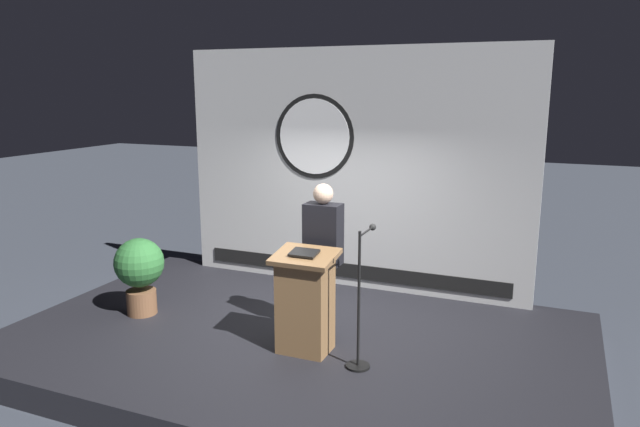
# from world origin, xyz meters

# --- Properties ---
(ground_plane) EXTENTS (40.00, 40.00, 0.00)m
(ground_plane) POSITION_xyz_m (0.00, 0.00, 0.00)
(ground_plane) COLOR #383D47
(stage_platform) EXTENTS (6.40, 4.00, 0.30)m
(stage_platform) POSITION_xyz_m (0.00, 0.00, 0.15)
(stage_platform) COLOR black
(stage_platform) RESTS_ON ground
(banner_display) EXTENTS (4.86, 0.12, 3.25)m
(banner_display) POSITION_xyz_m (-0.01, 1.85, 1.92)
(banner_display) COLOR silver
(banner_display) RESTS_ON stage_platform
(podium) EXTENTS (0.64, 0.50, 1.10)m
(podium) POSITION_xyz_m (0.28, -0.33, 0.84)
(podium) COLOR olive
(podium) RESTS_ON stage_platform
(speaker_person) EXTENTS (0.40, 0.26, 1.71)m
(speaker_person) POSITION_xyz_m (0.28, 0.16, 1.18)
(speaker_person) COLOR black
(speaker_person) RESTS_ON stage_platform
(microphone_stand) EXTENTS (0.24, 0.56, 1.39)m
(microphone_stand) POSITION_xyz_m (0.91, -0.42, 0.79)
(microphone_stand) COLOR black
(microphone_stand) RESTS_ON stage_platform
(potted_plant) EXTENTS (0.60, 0.60, 0.95)m
(potted_plant) POSITION_xyz_m (-2.00, -0.15, 0.87)
(potted_plant) COLOR brown
(potted_plant) RESTS_ON stage_platform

